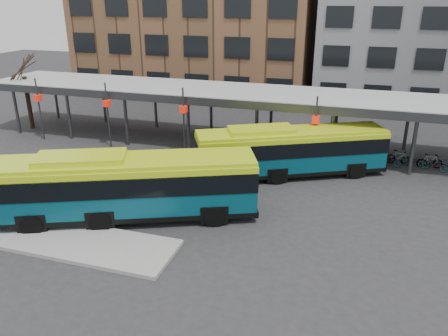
{
  "coord_description": "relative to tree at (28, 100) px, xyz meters",
  "views": [
    {
      "loc": [
        8.45,
        -17.5,
        10.6
      ],
      "look_at": [
        1.81,
        3.68,
        1.8
      ],
      "focal_mm": 35.0,
      "sensor_mm": 36.0,
      "label": 1
    }
  ],
  "objects": [
    {
      "name": "bike_rack",
      "position": [
        30.34,
        -0.11,
        -1.98
      ],
      "size": [
        4.52,
        1.33,
        1.0
      ],
      "color": "slate",
      "rests_on": "ground"
    },
    {
      "name": "tree",
      "position": [
        0.0,
        0.0,
        0.0
      ],
      "size": [
        1.64,
        1.64,
        5.6
      ],
      "color": "black",
      "rests_on": "ground"
    },
    {
      "name": "canopy",
      "position": [
        17.94,
        0.87,
        1.47
      ],
      "size": [
        40.0,
        6.53,
        4.8
      ],
      "color": "#999B9E",
      "rests_on": "ground"
    },
    {
      "name": "bus_rear",
      "position": [
        22.75,
        -3.93,
        -0.75
      ],
      "size": [
        11.54,
        7.57,
        3.23
      ],
      "rotation": [
        0.0,
        0.0,
        0.48
      ],
      "color": "#074253",
      "rests_on": "ground"
    },
    {
      "name": "boarding_island",
      "position": [
        12.5,
        -15.0,
        -2.34
      ],
      "size": [
        14.0,
        3.0,
        0.18
      ],
      "primitive_type": "cube",
      "color": "gray",
      "rests_on": "ground"
    },
    {
      "name": "bus_front",
      "position": [
        15.9,
        -12.05,
        -0.61
      ],
      "size": [
        12.73,
        7.52,
        3.5
      ],
      "rotation": [
        0.0,
        0.0,
        0.41
      ],
      "color": "#074253",
      "rests_on": "ground"
    },
    {
      "name": "ground",
      "position": [
        18.0,
        -12.0,
        -2.43
      ],
      "size": [
        120.0,
        120.0,
        0.0
      ],
      "primitive_type": "plane",
      "color": "#28282B",
      "rests_on": "ground"
    }
  ]
}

